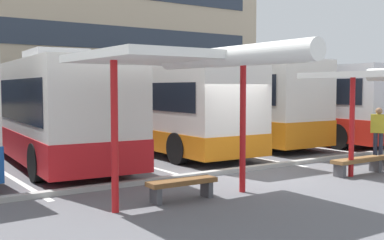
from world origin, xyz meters
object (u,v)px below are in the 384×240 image
object	(u,v)px
coach_bus_2	(146,108)
coach_bus_4	(283,103)
waiting_passenger_0	(379,129)
bench_2	(182,185)
waiting_shelter_1	(192,61)
coach_bus_1	(45,111)
coach_bus_3	(212,102)
bench_3	(358,162)

from	to	relation	value
coach_bus_2	coach_bus_4	size ratio (longest dim) A/B	0.96
coach_bus_2	waiting_passenger_0	world-z (taller)	coach_bus_2
bench_2	waiting_passenger_0	world-z (taller)	waiting_passenger_0
waiting_shelter_1	coach_bus_1	bearing A→B (deg)	93.60
coach_bus_2	coach_bus_3	xyz separation A→B (m)	(3.74, 0.61, 0.13)
coach_bus_1	waiting_passenger_0	world-z (taller)	coach_bus_1
bench_2	bench_3	distance (m)	5.70
coach_bus_2	waiting_shelter_1	distance (m)	9.59
bench_2	coach_bus_1	bearing A→B (deg)	93.77
coach_bus_2	bench_2	distance (m)	9.25
waiting_shelter_1	bench_2	bearing A→B (deg)	90.00
waiting_shelter_1	bench_3	bearing A→B (deg)	1.88
coach_bus_4	waiting_shelter_1	world-z (taller)	coach_bus_4
waiting_shelter_1	coach_bus_3	bearing A→B (deg)	51.11
coach_bus_3	coach_bus_4	distance (m)	3.64
coach_bus_3	bench_2	bearing A→B (deg)	-130.04
coach_bus_1	bench_3	distance (m)	10.02
coach_bus_3	bench_2	distance (m)	11.77
coach_bus_2	waiting_shelter_1	bearing A→B (deg)	-113.45
coach_bus_3	bench_3	world-z (taller)	coach_bus_3
waiting_shelter_1	waiting_passenger_0	xyz separation A→B (m)	(8.99, 1.82, -1.93)
bench_2	waiting_passenger_0	bearing A→B (deg)	9.12
coach_bus_1	waiting_passenger_0	size ratio (longest dim) A/B	6.58
coach_bus_1	coach_bus_4	world-z (taller)	coach_bus_4
waiting_shelter_1	bench_2	distance (m)	2.62
coach_bus_3	coach_bus_4	size ratio (longest dim) A/B	0.96
coach_bus_1	coach_bus_4	size ratio (longest dim) A/B	0.91
coach_bus_3	bench_2	world-z (taller)	coach_bus_3
bench_2	bench_3	xyz separation A→B (m)	(5.70, -0.19, 0.01)
coach_bus_2	bench_3	distance (m)	8.83
coach_bus_1	bench_3	world-z (taller)	coach_bus_1
coach_bus_2	coach_bus_4	distance (m)	7.27
coach_bus_4	bench_3	distance (m)	9.90
waiting_shelter_1	waiting_passenger_0	size ratio (longest dim) A/B	3.00
coach_bus_2	waiting_shelter_1	world-z (taller)	coach_bus_2
coach_bus_1	coach_bus_2	distance (m)	4.35
coach_bus_1	coach_bus_2	bearing A→B (deg)	10.08
bench_2	waiting_passenger_0	xyz separation A→B (m)	(8.99, 1.44, 0.67)
coach_bus_3	coach_bus_4	xyz separation A→B (m)	(3.53, -0.92, -0.07)
coach_bus_1	bench_3	size ratio (longest dim) A/B	6.15
waiting_shelter_1	waiting_passenger_0	bearing A→B (deg)	11.43
coach_bus_4	bench_2	bearing A→B (deg)	-143.97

